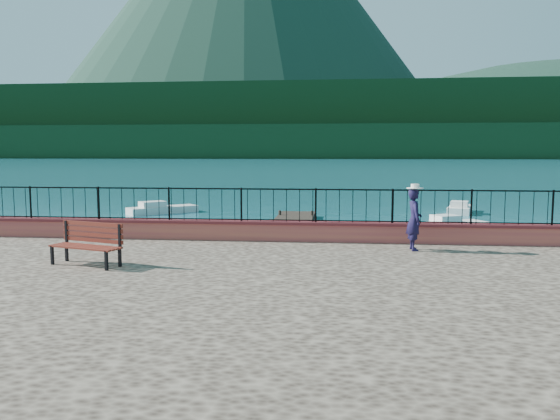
% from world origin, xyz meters
% --- Properties ---
extents(ground, '(2000.00, 2000.00, 0.00)m').
position_xyz_m(ground, '(0.00, 0.00, 0.00)').
color(ground, '#19596B').
rests_on(ground, ground).
extents(parapet, '(28.00, 0.46, 0.58)m').
position_xyz_m(parapet, '(0.00, 3.70, 1.49)').
color(parapet, '#BE5E44').
rests_on(parapet, promenade).
extents(railing, '(27.00, 0.05, 0.95)m').
position_xyz_m(railing, '(0.00, 3.70, 2.25)').
color(railing, black).
rests_on(railing, parapet).
extents(dock, '(2.00, 16.00, 0.30)m').
position_xyz_m(dock, '(-2.00, 12.00, 0.15)').
color(dock, '#2D231C').
rests_on(dock, ground).
extents(far_forest, '(900.00, 60.00, 18.00)m').
position_xyz_m(far_forest, '(0.00, 300.00, 9.00)').
color(far_forest, black).
rests_on(far_forest, ground).
extents(foothills, '(900.00, 120.00, 44.00)m').
position_xyz_m(foothills, '(0.00, 360.00, 22.00)').
color(foothills, black).
rests_on(foothills, ground).
extents(volcano, '(560.00, 560.00, 380.00)m').
position_xyz_m(volcano, '(-120.00, 700.00, 190.00)').
color(volcano, '#142D23').
rests_on(volcano, ground).
extents(park_bench, '(1.86, 1.09, 0.98)m').
position_xyz_m(park_bench, '(-5.42, -0.25, 1.50)').
color(park_bench, black).
rests_on(park_bench, promenade).
extents(person, '(0.46, 0.65, 1.65)m').
position_xyz_m(person, '(2.37, 2.55, 2.03)').
color(person, black).
rests_on(person, promenade).
extents(hat, '(0.44, 0.44, 0.12)m').
position_xyz_m(hat, '(2.37, 2.55, 2.91)').
color(hat, white).
rests_on(hat, person).
extents(boat_0, '(4.11, 1.68, 0.80)m').
position_xyz_m(boat_0, '(-6.49, 8.10, 0.40)').
color(boat_0, silver).
rests_on(boat_0, ground).
extents(boat_2, '(3.49, 2.63, 0.80)m').
position_xyz_m(boat_2, '(5.94, 14.92, 0.40)').
color(boat_2, silver).
rests_on(boat_2, ground).
extents(boat_3, '(4.09, 3.79, 0.80)m').
position_xyz_m(boat_3, '(-10.53, 20.64, 0.40)').
color(boat_3, silver).
rests_on(boat_3, ground).
extents(boat_5, '(2.19, 3.56, 0.80)m').
position_xyz_m(boat_5, '(7.94, 22.85, 0.40)').
color(boat_5, silver).
rests_on(boat_5, ground).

